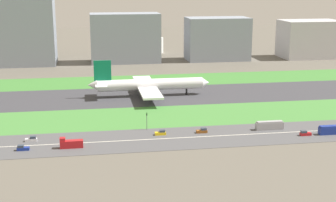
# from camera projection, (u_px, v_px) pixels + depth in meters

# --- Properties ---
(ground_plane) EXTENTS (800.00, 800.00, 0.00)m
(ground_plane) POSITION_uv_depth(u_px,v_px,m) (161.00, 96.00, 262.60)
(ground_plane) COLOR #5B564C
(runway) EXTENTS (280.00, 46.00, 0.10)m
(runway) POSITION_uv_depth(u_px,v_px,m) (161.00, 95.00, 262.59)
(runway) COLOR #38383D
(runway) RESTS_ON ground_plane
(grass_median_north) EXTENTS (280.00, 36.00, 0.10)m
(grass_median_north) POSITION_uv_depth(u_px,v_px,m) (151.00, 80.00, 301.88)
(grass_median_north) COLOR #3D7A33
(grass_median_north) RESTS_ON ground_plane
(grass_median_south) EXTENTS (280.00, 36.00, 0.10)m
(grass_median_south) POSITION_uv_depth(u_px,v_px,m) (175.00, 116.00, 223.31)
(grass_median_south) COLOR #427F38
(grass_median_south) RESTS_ON ground_plane
(highway) EXTENTS (280.00, 28.00, 0.10)m
(highway) POSITION_uv_depth(u_px,v_px,m) (189.00, 137.00, 192.65)
(highway) COLOR #4C4C4F
(highway) RESTS_ON ground_plane
(highway_centerline) EXTENTS (266.00, 0.50, 0.01)m
(highway_centerline) POSITION_uv_depth(u_px,v_px,m) (189.00, 137.00, 192.64)
(highway_centerline) COLOR silver
(highway_centerline) RESTS_ON highway
(airliner) EXTENTS (65.00, 56.00, 19.70)m
(airliner) POSITION_uv_depth(u_px,v_px,m) (147.00, 85.00, 259.93)
(airliner) COLOR white
(airliner) RESTS_ON runway
(car_4) EXTENTS (4.40, 1.80, 2.00)m
(car_4) POSITION_uv_depth(u_px,v_px,m) (23.00, 148.00, 177.86)
(car_4) COLOR navy
(car_4) RESTS_ON highway
(truck_0) EXTENTS (8.40, 2.50, 4.00)m
(truck_0) POSITION_uv_depth(u_px,v_px,m) (71.00, 144.00, 180.38)
(truck_0) COLOR #B2191E
(truck_0) RESTS_ON highway
(car_1) EXTENTS (4.40, 1.80, 2.00)m
(car_1) POSITION_uv_depth(u_px,v_px,m) (161.00, 133.00, 195.61)
(car_1) COLOR yellow
(car_1) RESTS_ON highway
(car_0) EXTENTS (4.40, 1.80, 2.00)m
(car_0) POSITION_uv_depth(u_px,v_px,m) (202.00, 131.00, 198.26)
(car_0) COLOR brown
(car_0) RESTS_ON highway
(car_3) EXTENTS (4.40, 1.80, 2.00)m
(car_3) POSITION_uv_depth(u_px,v_px,m) (305.00, 133.00, 194.86)
(car_3) COLOR #B2191E
(car_3) RESTS_ON highway
(car_2) EXTENTS (4.40, 1.80, 2.00)m
(car_2) POSITION_uv_depth(u_px,v_px,m) (32.00, 139.00, 187.78)
(car_2) COLOR silver
(car_2) RESTS_ON highway
(bus_0) EXTENTS (11.60, 2.50, 3.50)m
(bus_0) POSITION_uv_depth(u_px,v_px,m) (269.00, 125.00, 202.49)
(bus_0) COLOR #99999E
(bus_0) RESTS_ON highway
(bus_1) EXTENTS (11.60, 2.50, 3.50)m
(bus_1) POSITION_uv_depth(u_px,v_px,m) (333.00, 130.00, 196.48)
(bus_1) COLOR navy
(bus_1) RESTS_ON highway
(traffic_light) EXTENTS (0.36, 0.50, 7.20)m
(traffic_light) POSITION_uv_depth(u_px,v_px,m) (147.00, 120.00, 201.74)
(traffic_light) COLOR #4C4C51
(traffic_light) RESTS_ON highway
(terminal_building) EXTENTS (57.90, 28.93, 55.44)m
(terminal_building) POSITION_uv_depth(u_px,v_px,m) (13.00, 27.00, 351.11)
(terminal_building) COLOR gray
(terminal_building) RESTS_ON ground_plane
(hangar_building) EXTENTS (51.12, 24.40, 36.32)m
(hangar_building) POSITION_uv_depth(u_px,v_px,m) (125.00, 38.00, 365.88)
(hangar_building) COLOR gray
(hangar_building) RESTS_ON ground_plane
(office_tower) EXTENTS (47.34, 25.93, 32.40)m
(office_tower) POSITION_uv_depth(u_px,v_px,m) (217.00, 39.00, 377.42)
(office_tower) COLOR gray
(office_tower) RESTS_ON ground_plane
(cargo_warehouse) EXTENTS (45.26, 30.06, 29.27)m
(cargo_warehouse) POSITION_uv_depth(u_px,v_px,m) (309.00, 39.00, 389.62)
(cargo_warehouse) COLOR #B2B2B7
(cargo_warehouse) RESTS_ON ground_plane
(fuel_tank_west) EXTENTS (17.98, 17.98, 12.76)m
(fuel_tank_west) POSITION_uv_depth(u_px,v_px,m) (153.00, 45.00, 415.97)
(fuel_tank_west) COLOR silver
(fuel_tank_west) RESTS_ON ground_plane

